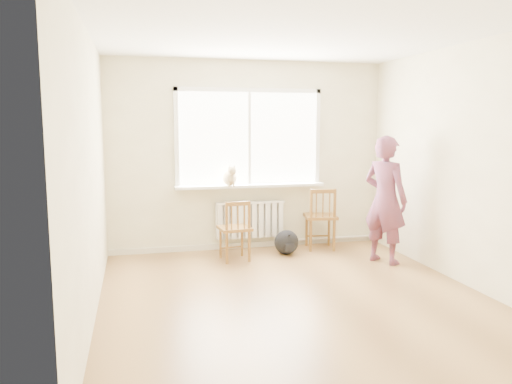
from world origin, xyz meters
TOP-DOWN VIEW (x-y plane):
  - floor at (0.00, 0.00)m, footprint 4.50×4.50m
  - ceiling at (0.00, 0.00)m, footprint 4.50×4.50m
  - back_wall at (0.00, 2.25)m, footprint 4.00×0.01m
  - window at (0.00, 2.22)m, footprint 2.12×0.05m
  - windowsill at (0.00, 2.14)m, footprint 2.15×0.22m
  - radiator at (0.00, 2.16)m, footprint 1.00×0.12m
  - heating_pipe at (1.25, 2.19)m, footprint 1.40×0.04m
  - baseboard at (0.00, 2.23)m, footprint 4.00×0.03m
  - chair_left at (-0.33, 1.58)m, footprint 0.44×0.42m
  - chair_right at (0.99, 1.89)m, footprint 0.51×0.49m
  - person at (1.55, 1.06)m, footprint 0.65×0.72m
  - cat at (-0.32, 2.05)m, footprint 0.22×0.45m
  - backpack at (0.42, 1.74)m, footprint 0.41×0.36m

SIDE VIEW (x-z plane):
  - floor at x=0.00m, z-range 0.00..0.00m
  - baseboard at x=0.00m, z-range 0.00..0.08m
  - heating_pipe at x=1.25m, z-range 0.06..0.10m
  - backpack at x=0.42m, z-range 0.00..0.34m
  - chair_left at x=-0.33m, z-range 0.00..0.82m
  - radiator at x=0.00m, z-range 0.16..0.71m
  - chair_right at x=0.99m, z-range 0.00..0.90m
  - person at x=1.55m, z-range 0.00..1.66m
  - windowsill at x=0.00m, z-range 0.91..0.95m
  - cat at x=-0.32m, z-range 0.92..1.23m
  - back_wall at x=0.00m, z-range 0.00..2.70m
  - window at x=0.00m, z-range 0.95..2.37m
  - ceiling at x=0.00m, z-range 2.70..2.70m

